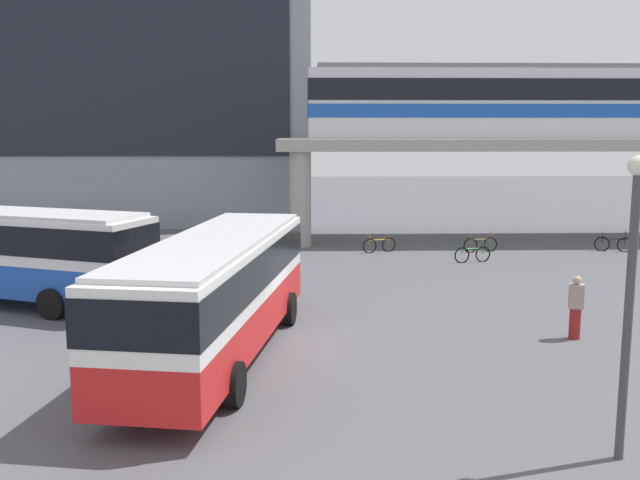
% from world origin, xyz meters
% --- Properties ---
extents(ground_plane, '(120.00, 120.00, 0.00)m').
position_xyz_m(ground_plane, '(0.00, 10.00, 0.00)').
color(ground_plane, '#515156').
extents(station_building, '(24.54, 13.55, 16.16)m').
position_xyz_m(station_building, '(-11.09, 29.68, 8.08)').
color(station_building, gray).
rests_on(station_building, ground_plane).
extents(elevated_platform, '(30.28, 5.68, 5.43)m').
position_xyz_m(elevated_platform, '(14.47, 18.55, 4.63)').
color(elevated_platform, '#9E9B93').
rests_on(elevated_platform, ground_plane).
extents(train, '(24.50, 2.96, 3.84)m').
position_xyz_m(train, '(13.18, 18.55, 7.40)').
color(train, silver).
rests_on(train, elevated_platform).
extents(bus_main, '(4.34, 11.31, 3.22)m').
position_xyz_m(bus_main, '(-1.66, -1.59, 1.99)').
color(bus_main, red).
rests_on(bus_main, ground_plane).
extents(bus_secondary, '(11.20, 6.42, 3.22)m').
position_xyz_m(bus_secondary, '(-9.77, 4.79, 1.99)').
color(bus_secondary, '#1E4CB2').
rests_on(bus_secondary, ground_plane).
extents(bicycle_brown, '(1.76, 0.42, 1.04)m').
position_xyz_m(bicycle_brown, '(9.31, 14.46, 0.36)').
color(bicycle_brown, black).
rests_on(bicycle_brown, ground_plane).
extents(bicycle_orange, '(1.69, 0.69, 1.04)m').
position_xyz_m(bicycle_orange, '(4.36, 14.51, 0.36)').
color(bicycle_orange, black).
rests_on(bicycle_orange, ground_plane).
extents(bicycle_black, '(1.73, 0.57, 1.04)m').
position_xyz_m(bicycle_black, '(15.88, 14.42, 0.36)').
color(bicycle_black, black).
rests_on(bicycle_black, ground_plane).
extents(bicycle_green, '(1.75, 0.51, 1.04)m').
position_xyz_m(bicycle_green, '(8.27, 11.77, 0.36)').
color(bicycle_green, black).
rests_on(bicycle_green, ground_plane).
extents(pedestrian_by_bike_rack, '(0.45, 0.35, 1.84)m').
position_xyz_m(pedestrian_by_bike_rack, '(8.34, -0.06, 0.87)').
color(pedestrian_by_bike_rack, maroon).
rests_on(pedestrian_by_bike_rack, ground_plane).
extents(lamp_post, '(0.36, 0.36, 5.51)m').
position_xyz_m(lamp_post, '(6.28, -7.52, 3.30)').
color(lamp_post, '#3F3F44').
rests_on(lamp_post, ground_plane).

